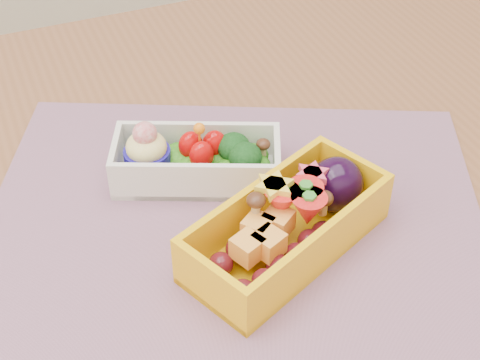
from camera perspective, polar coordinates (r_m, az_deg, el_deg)
name	(u,v)px	position (r m, az deg, el deg)	size (l,w,h in m)	color
table	(263,256)	(0.77, 1.88, -6.07)	(1.20, 0.80, 0.75)	brown
placemat	(235,217)	(0.66, -0.44, -2.95)	(0.46, 0.35, 0.00)	gray
bento_white	(196,160)	(0.69, -3.53, 1.60)	(0.17, 0.13, 0.07)	silver
bento_yellow	(291,223)	(0.62, 4.03, -3.44)	(0.21, 0.15, 0.06)	#F4B20C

